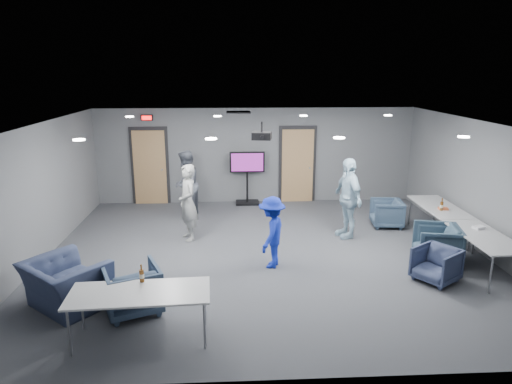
{
  "coord_description": "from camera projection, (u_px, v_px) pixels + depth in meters",
  "views": [
    {
      "loc": [
        -0.68,
        -8.83,
        3.7
      ],
      "look_at": [
        -0.18,
        0.54,
        1.2
      ],
      "focal_mm": 32.0,
      "sensor_mm": 36.0,
      "label": 1
    }
  ],
  "objects": [
    {
      "name": "floor",
      "position": [
        266.0,
        254.0,
        9.51
      ],
      "size": [
        9.0,
        9.0,
        0.0
      ],
      "primitive_type": "plane",
      "color": "#3A3D43",
      "rests_on": "ground"
    },
    {
      "name": "ceiling",
      "position": [
        267.0,
        124.0,
        8.81
      ],
      "size": [
        9.0,
        9.0,
        0.0
      ],
      "primitive_type": "plane",
      "rotation": [
        3.14,
        0.0,
        0.0
      ],
      "color": "silver",
      "rests_on": "wall_back"
    },
    {
      "name": "wall_back",
      "position": [
        256.0,
        156.0,
        13.02
      ],
      "size": [
        9.0,
        0.02,
        2.7
      ],
      "primitive_type": "cube",
      "color": "slate",
      "rests_on": "floor"
    },
    {
      "name": "wall_front",
      "position": [
        292.0,
        280.0,
        5.3
      ],
      "size": [
        9.0,
        0.02,
        2.7
      ],
      "primitive_type": "cube",
      "color": "slate",
      "rests_on": "floor"
    },
    {
      "name": "wall_left",
      "position": [
        37.0,
        195.0,
        8.92
      ],
      "size": [
        0.02,
        8.0,
        2.7
      ],
      "primitive_type": "cube",
      "color": "slate",
      "rests_on": "floor"
    },
    {
      "name": "wall_right",
      "position": [
        484.0,
        189.0,
        9.39
      ],
      "size": [
        0.02,
        8.0,
        2.7
      ],
      "primitive_type": "cube",
      "color": "slate",
      "rests_on": "floor"
    },
    {
      "name": "door_left",
      "position": [
        150.0,
        167.0,
        12.89
      ],
      "size": [
        1.06,
        0.17,
        2.24
      ],
      "color": "black",
      "rests_on": "wall_back"
    },
    {
      "name": "door_right",
      "position": [
        297.0,
        165.0,
        13.11
      ],
      "size": [
        1.06,
        0.17,
        2.24
      ],
      "color": "black",
      "rests_on": "wall_back"
    },
    {
      "name": "exit_sign",
      "position": [
        147.0,
        118.0,
        12.51
      ],
      "size": [
        0.32,
        0.08,
        0.16
      ],
      "color": "black",
      "rests_on": "wall_back"
    },
    {
      "name": "hvac_diffuser",
      "position": [
        238.0,
        112.0,
        11.49
      ],
      "size": [
        0.6,
        0.6,
        0.03
      ],
      "primitive_type": "cube",
      "color": "black",
      "rests_on": "ceiling"
    },
    {
      "name": "downlights",
      "position": [
        267.0,
        125.0,
        8.81
      ],
      "size": [
        6.18,
        3.78,
        0.02
      ],
      "color": "white",
      "rests_on": "ceiling"
    },
    {
      "name": "person_a",
      "position": [
        188.0,
        203.0,
        10.14
      ],
      "size": [
        0.62,
        0.74,
        1.72
      ],
      "primitive_type": "imported",
      "rotation": [
        0.0,
        0.0,
        -1.19
      ],
      "color": "#A0A2A0",
      "rests_on": "floor"
    },
    {
      "name": "person_b",
      "position": [
        186.0,
        184.0,
        11.73
      ],
      "size": [
        0.81,
        0.96,
        1.75
      ],
      "primitive_type": "imported",
      "rotation": [
        0.0,
        0.0,
        -1.76
      ],
      "color": "slate",
      "rests_on": "floor"
    },
    {
      "name": "person_c",
      "position": [
        348.0,
        198.0,
        10.3
      ],
      "size": [
        0.69,
        1.15,
        1.83
      ],
      "primitive_type": "imported",
      "rotation": [
        0.0,
        0.0,
        -1.33
      ],
      "color": "silver",
      "rests_on": "floor"
    },
    {
      "name": "person_d",
      "position": [
        272.0,
        232.0,
        8.75
      ],
      "size": [
        0.8,
        1.03,
        1.4
      ],
      "primitive_type": "imported",
      "rotation": [
        0.0,
        0.0,
        -1.93
      ],
      "color": "#1B2EB0",
      "rests_on": "floor"
    },
    {
      "name": "chair_right_a",
      "position": [
        387.0,
        213.0,
        11.13
      ],
      "size": [
        0.81,
        0.79,
        0.66
      ],
      "primitive_type": "imported",
      "rotation": [
        0.0,
        0.0,
        -1.69
      ],
      "color": "#3C5067",
      "rests_on": "floor"
    },
    {
      "name": "chair_right_b",
      "position": [
        437.0,
        244.0,
        9.01
      ],
      "size": [
        1.0,
        0.98,
        0.77
      ],
      "primitive_type": "imported",
      "rotation": [
        0.0,
        0.0,
        -1.79
      ],
      "color": "#314455",
      "rests_on": "floor"
    },
    {
      "name": "chair_right_c",
      "position": [
        436.0,
        265.0,
        8.21
      ],
      "size": [
        0.97,
        0.96,
        0.64
      ],
      "primitive_type": "imported",
      "rotation": [
        0.0,
        0.0,
        -0.96
      ],
      "color": "#333C59",
      "rests_on": "floor"
    },
    {
      "name": "chair_front_a",
      "position": [
        132.0,
        289.0,
        7.15
      ],
      "size": [
        1.09,
        1.1,
        0.77
      ],
      "primitive_type": "imported",
      "rotation": [
        0.0,
        0.0,
        3.54
      ],
      "color": "#36475E",
      "rests_on": "floor"
    },
    {
      "name": "chair_front_b",
      "position": [
        66.0,
        284.0,
        7.3
      ],
      "size": [
        1.6,
        1.58,
        0.78
      ],
      "primitive_type": "imported",
      "rotation": [
        0.0,
        0.0,
        2.44
      ],
      "color": "#353E5B",
      "rests_on": "floor"
    },
    {
      "name": "table_right_a",
      "position": [
        439.0,
        208.0,
        10.34
      ],
      "size": [
        0.78,
        1.88,
        0.73
      ],
      "rotation": [
        0.0,
        0.0,
        1.57
      ],
      "color": "#A6A9AB",
      "rests_on": "floor"
    },
    {
      "name": "table_right_b",
      "position": [
        484.0,
        238.0,
        8.5
      ],
      "size": [
        0.78,
        1.88,
        0.73
      ],
      "rotation": [
        0.0,
        0.0,
        1.57
      ],
      "color": "#A6A9AB",
      "rests_on": "floor"
    },
    {
      "name": "table_front_left",
      "position": [
        140.0,
        295.0,
        6.33
      ],
      "size": [
        1.98,
        0.9,
        0.73
      ],
      "rotation": [
        0.0,
        0.0,
        0.05
      ],
      "color": "#A6A9AB",
      "rests_on": "floor"
    },
    {
      "name": "bottle_front",
      "position": [
        142.0,
        275.0,
        6.6
      ],
      "size": [
        0.07,
        0.07,
        0.27
      ],
      "color": "#633711",
      "rests_on": "table_front_left"
    },
    {
      "name": "bottle_right",
      "position": [
        442.0,
        206.0,
        9.99
      ],
      "size": [
        0.07,
        0.07,
        0.28
      ],
      "color": "#633711",
      "rests_on": "table_right_a"
    },
    {
      "name": "snack_box",
      "position": [
        443.0,
        209.0,
        10.07
      ],
      "size": [
        0.22,
        0.16,
        0.04
      ],
      "primitive_type": "cube",
      "rotation": [
        0.0,
        0.0,
        -0.15
      ],
      "color": "#D36134",
      "rests_on": "table_right_a"
    },
    {
      "name": "wrapper",
      "position": [
        479.0,
        227.0,
        8.85
      ],
      "size": [
        0.26,
        0.22,
        0.05
      ],
      "primitive_type": "cube",
      "rotation": [
        0.0,
        0.0,
        0.37
      ],
      "color": "silver",
      "rests_on": "table_right_b"
    },
    {
      "name": "tv_stand",
      "position": [
        247.0,
        175.0,
        12.89
      ],
      "size": [
        0.98,
        0.47,
        1.51
      ],
      "color": "black",
      "rests_on": "floor"
    },
    {
      "name": "projector",
      "position": [
        262.0,
        136.0,
        9.41
      ],
      "size": [
        0.44,
        0.4,
        0.37
      ],
      "rotation": [
        0.0,
        0.0,
        -0.18
      ],
      "color": "black",
      "rests_on": "ceiling"
    }
  ]
}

